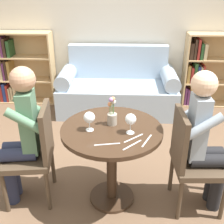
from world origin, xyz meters
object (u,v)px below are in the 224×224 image
Objects in this scene: person_left at (21,135)px; wine_glass_left at (89,118)px; bookshelf_right at (206,71)px; chair_right at (192,157)px; bookshelf_left at (18,69)px; wine_glass_right at (131,120)px; person_right at (205,141)px; flower_vase at (112,115)px; chair_left at (35,150)px; couch at (118,90)px.

person_left reaches higher than wine_glass_left.
chair_right is (-0.67, -2.22, -0.04)m from bookshelf_right.
bookshelf_left is at bearing 42.52° from chair_right.
bookshelf_left reaches higher than wine_glass_right.
chair_right is 0.18m from person_right.
person_right reaches higher than wine_glass_right.
bookshelf_right is at bearing 0.02° from bookshelf_left.
chair_left is at bearing -175.13° from flower_vase.
person_left is (-1.41, 0.03, 0.16)m from chair_right.
couch is 6.88× the size of flower_vase.
chair_right is at bearing 0.32° from wine_glass_left.
bookshelf_right reaches higher than couch.
couch is 1.38m from bookshelf_right.
flower_vase is at bearing 88.09° from chair_left.
bookshelf_left is 2.35m from person_left.
chair_right and wine_glass_right have the same top height.
chair_left is at bearing 85.51° from chair_right.
bookshelf_right is 1.23× the size of chair_right.
wine_glass_right is (0.15, -1.99, 0.54)m from couch.
couch is 2.03m from chair_left.
chair_left is 0.73× the size of person_left.
person_right is 0.77m from flower_vase.
bookshelf_left is at bearing 43.74° from person_right.
person_left is at bearing 86.35° from chair_right.
flower_vase reaches higher than wine_glass_right.
bookshelf_left is (-1.57, 0.27, 0.23)m from couch.
flower_vase is at bearing 30.60° from wine_glass_left.
flower_vase is at bearing 80.32° from person_right.
person_right is 5.01× the size of flower_vase.
person_right reaches higher than bookshelf_right.
bookshelf_left reaches higher than chair_left.
chair_left is 0.89m from wine_glass_right.
bookshelf_right is at bearing 62.27° from wine_glass_right.
couch is 2.07m from wine_glass_right.
person_left is at bearing -85.50° from chair_left.
wine_glass_left is (-0.84, -0.00, 0.35)m from chair_right.
person_right is at bearing -88.25° from chair_right.
chair_right is 0.74m from flower_vase.
person_left is 1.00× the size of person_right.
wine_glass_right is (-0.51, -0.04, 0.36)m from chair_right.
person_left is (0.82, -2.19, 0.12)m from bookshelf_left.
couch is 10.81× the size of wine_glass_left.
wine_glass_right is (-0.60, -0.04, 0.20)m from person_right.
bookshelf_right is 6.71× the size of wine_glass_right.
person_left is at bearing -111.28° from couch.
chair_left and chair_right have the same top height.
chair_left is (0.91, -2.18, -0.04)m from bookshelf_left.
wine_glass_left is at bearing -149.40° from flower_vase.
person_right is at bearing -43.62° from bookshelf_left.
bookshelf_left is 4.46× the size of flower_vase.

